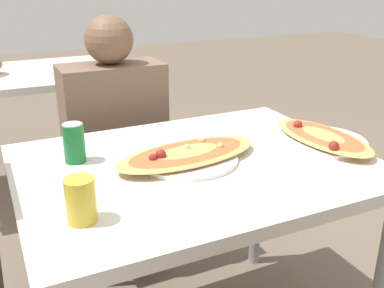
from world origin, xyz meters
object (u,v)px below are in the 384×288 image
dining_table (195,186)px  soda_can (74,143)px  pizza_main (187,155)px  pizza_second (322,138)px  drink_glass (81,200)px  chair_far_seated (111,156)px  person_seated (115,129)px

dining_table → soda_can: bearing=153.7°
pizza_main → pizza_second: bearing=-7.2°
pizza_main → soda_can: bearing=155.5°
pizza_main → drink_glass: size_ratio=4.55×
pizza_main → soda_can: 0.35m
soda_can → pizza_main: bearing=-24.5°
pizza_main → pizza_second: (0.49, -0.06, -0.00)m
soda_can → dining_table: bearing=-26.3°
dining_table → chair_far_seated: chair_far_seated is taller
pizza_main → drink_glass: drink_glass is taller
person_seated → pizza_main: size_ratio=2.27×
person_seated → soda_can: (-0.26, -0.47, 0.14)m
pizza_main → chair_far_seated: bearing=94.7°
soda_can → pizza_second: (0.81, -0.21, -0.04)m
dining_table → pizza_second: pizza_second is taller
drink_glass → pizza_second: (0.87, 0.16, -0.04)m
person_seated → chair_far_seated: bearing=-90.0°
dining_table → pizza_main: size_ratio=2.14×
drink_glass → soda_can: bearing=80.6°
person_seated → drink_glass: (-0.32, -0.84, 0.13)m
drink_glass → pizza_second: bearing=10.6°
chair_far_seated → pizza_main: chair_far_seated is taller
pizza_second → dining_table: bearing=175.1°
person_seated → drink_glass: 0.91m
soda_can → drink_glass: bearing=-99.4°
person_seated → pizza_second: (0.55, -0.67, 0.10)m
pizza_second → chair_far_seated: bearing=124.8°
chair_far_seated → person_seated: 0.21m
chair_far_seated → pizza_main: 0.78m
chair_far_seated → dining_table: bearing=96.0°
pizza_second → soda_can: bearing=165.6°
dining_table → drink_glass: (-0.40, -0.20, 0.14)m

